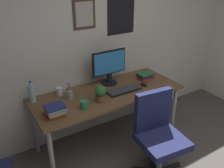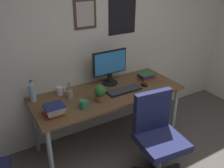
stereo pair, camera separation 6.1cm
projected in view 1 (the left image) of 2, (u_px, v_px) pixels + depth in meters
wall_back at (102, 36)px, 3.14m from camera, size 4.40×0.10×2.60m
desk at (108, 98)px, 2.99m from camera, size 1.80×0.72×0.74m
office_chair at (158, 131)px, 2.61m from camera, size 0.57×0.57×0.95m
monitor at (109, 66)px, 3.08m from camera, size 0.46×0.20×0.43m
keyboard at (124, 90)px, 2.98m from camera, size 0.43×0.15×0.03m
computer_mouse at (144, 84)px, 3.11m from camera, size 0.06×0.11×0.04m
water_bottle at (32, 93)px, 2.71m from camera, size 0.07×0.07×0.25m
coffee_mug_near at (59, 91)px, 2.87m from camera, size 0.11×0.07×0.10m
coffee_mug_far at (84, 105)px, 2.61m from camera, size 0.12×0.08×0.09m
potted_plant at (100, 93)px, 2.72m from camera, size 0.13×0.13×0.19m
pen_cup at (70, 94)px, 2.80m from camera, size 0.07×0.07×0.20m
book_stack_left at (145, 76)px, 3.30m from camera, size 0.21×0.15×0.08m
book_stack_right at (55, 111)px, 2.47m from camera, size 0.20×0.18×0.12m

